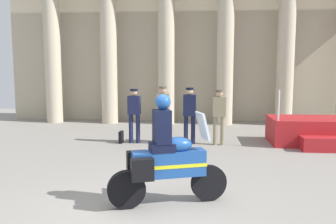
{
  "coord_description": "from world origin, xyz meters",
  "views": [
    {
      "loc": [
        0.89,
        -5.36,
        2.35
      ],
      "look_at": [
        0.23,
        3.03,
        1.29
      ],
      "focal_mm": 38.51,
      "sensor_mm": 36.0,
      "label": 1
    }
  ],
  "objects_px": {
    "officer_in_row_3": "(219,113)",
    "officer_in_row_0": "(134,111)",
    "briefcase_on_ground": "(121,137)",
    "officer_in_row_1": "(163,110)",
    "motorcycle_with_rider": "(165,159)",
    "officer_in_row_2": "(190,111)",
    "reviewing_stand": "(320,132)"
  },
  "relations": [
    {
      "from": "reviewing_stand",
      "to": "officer_in_row_3",
      "type": "height_order",
      "value": "reviewing_stand"
    },
    {
      "from": "officer_in_row_0",
      "to": "briefcase_on_ground",
      "type": "distance_m",
      "value": 0.91
    },
    {
      "from": "officer_in_row_1",
      "to": "briefcase_on_ground",
      "type": "distance_m",
      "value": 1.57
    },
    {
      "from": "officer_in_row_2",
      "to": "motorcycle_with_rider",
      "type": "height_order",
      "value": "motorcycle_with_rider"
    },
    {
      "from": "officer_in_row_1",
      "to": "motorcycle_with_rider",
      "type": "distance_m",
      "value": 4.9
    },
    {
      "from": "motorcycle_with_rider",
      "to": "briefcase_on_ground",
      "type": "relative_size",
      "value": 5.62
    },
    {
      "from": "officer_in_row_1",
      "to": "reviewing_stand",
      "type": "bearing_deg",
      "value": -173.1
    },
    {
      "from": "officer_in_row_3",
      "to": "briefcase_on_ground",
      "type": "xyz_separation_m",
      "value": [
        -3.0,
        0.06,
        -0.81
      ]
    },
    {
      "from": "officer_in_row_1",
      "to": "officer_in_row_2",
      "type": "distance_m",
      "value": 0.81
    },
    {
      "from": "officer_in_row_1",
      "to": "motorcycle_with_rider",
      "type": "bearing_deg",
      "value": 98.43
    },
    {
      "from": "motorcycle_with_rider",
      "to": "briefcase_on_ground",
      "type": "xyz_separation_m",
      "value": [
        -1.8,
        4.93,
        -0.61
      ]
    },
    {
      "from": "officer_in_row_2",
      "to": "briefcase_on_ground",
      "type": "height_order",
      "value": "officer_in_row_2"
    },
    {
      "from": "reviewing_stand",
      "to": "officer_in_row_2",
      "type": "bearing_deg",
      "value": -176.52
    },
    {
      "from": "officer_in_row_1",
      "to": "officer_in_row_3",
      "type": "relative_size",
      "value": 1.05
    },
    {
      "from": "officer_in_row_1",
      "to": "officer_in_row_2",
      "type": "bearing_deg",
      "value": -169.71
    },
    {
      "from": "officer_in_row_3",
      "to": "officer_in_row_2",
      "type": "bearing_deg",
      "value": -4.07
    },
    {
      "from": "briefcase_on_ground",
      "to": "officer_in_row_2",
      "type": "bearing_deg",
      "value": 1.33
    },
    {
      "from": "officer_in_row_0",
      "to": "officer_in_row_2",
      "type": "bearing_deg",
      "value": -176.35
    },
    {
      "from": "officer_in_row_2",
      "to": "officer_in_row_3",
      "type": "relative_size",
      "value": 1.03
    },
    {
      "from": "officer_in_row_0",
      "to": "briefcase_on_ground",
      "type": "xyz_separation_m",
      "value": [
        -0.42,
        -0.02,
        -0.81
      ]
    },
    {
      "from": "officer_in_row_3",
      "to": "officer_in_row_0",
      "type": "bearing_deg",
      "value": 0.99
    },
    {
      "from": "officer_in_row_0",
      "to": "officer_in_row_3",
      "type": "bearing_deg",
      "value": -179.01
    },
    {
      "from": "motorcycle_with_rider",
      "to": "officer_in_row_2",
      "type": "bearing_deg",
      "value": 68.08
    },
    {
      "from": "motorcycle_with_rider",
      "to": "briefcase_on_ground",
      "type": "height_order",
      "value": "motorcycle_with_rider"
    },
    {
      "from": "officer_in_row_2",
      "to": "officer_in_row_3",
      "type": "distance_m",
      "value": 0.89
    },
    {
      "from": "officer_in_row_1",
      "to": "officer_in_row_3",
      "type": "distance_m",
      "value": 1.69
    },
    {
      "from": "officer_in_row_0",
      "to": "briefcase_on_ground",
      "type": "relative_size",
      "value": 4.66
    },
    {
      "from": "briefcase_on_ground",
      "to": "officer_in_row_1",
      "type": "bearing_deg",
      "value": -2.53
    },
    {
      "from": "officer_in_row_0",
      "to": "officer_in_row_2",
      "type": "distance_m",
      "value": 1.7
    },
    {
      "from": "officer_in_row_0",
      "to": "officer_in_row_2",
      "type": "relative_size",
      "value": 0.97
    },
    {
      "from": "officer_in_row_1",
      "to": "officer_in_row_2",
      "type": "xyz_separation_m",
      "value": [
        0.81,
        0.11,
        -0.03
      ]
    },
    {
      "from": "motorcycle_with_rider",
      "to": "reviewing_stand",
      "type": "bearing_deg",
      "value": 32.33
    }
  ]
}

